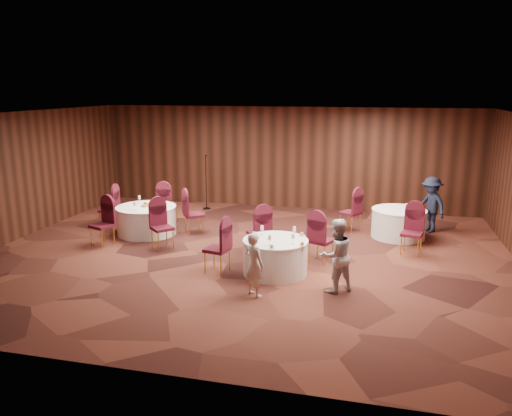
% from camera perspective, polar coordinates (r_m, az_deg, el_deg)
% --- Properties ---
extents(ground, '(12.00, 12.00, 0.00)m').
position_cam_1_polar(ground, '(11.58, -1.20, -5.47)').
color(ground, black).
rests_on(ground, ground).
extents(room_shell, '(12.00, 12.00, 12.00)m').
position_cam_1_polar(room_shell, '(11.09, -1.25, 4.16)').
color(room_shell, silver).
rests_on(room_shell, ground).
extents(table_main, '(1.35, 1.35, 0.74)m').
position_cam_1_polar(table_main, '(10.39, 2.22, -5.57)').
color(table_main, white).
rests_on(table_main, ground).
extents(table_left, '(1.57, 1.57, 0.74)m').
position_cam_1_polar(table_left, '(13.49, -12.40, -1.35)').
color(table_left, white).
rests_on(table_left, ground).
extents(table_right, '(1.38, 1.38, 0.74)m').
position_cam_1_polar(table_right, '(13.39, 15.96, -1.67)').
color(table_right, white).
rests_on(table_right, ground).
extents(chairs_main, '(2.70, 2.04, 1.00)m').
position_cam_1_polar(chairs_main, '(11.04, 1.20, -3.71)').
color(chairs_main, '#3A0B18').
rests_on(chairs_main, ground).
extents(chairs_left, '(3.14, 3.02, 1.00)m').
position_cam_1_polar(chairs_left, '(13.43, -12.33, -0.86)').
color(chairs_left, '#3A0B18').
rests_on(chairs_left, ground).
extents(chairs_right, '(2.17, 2.34, 1.00)m').
position_cam_1_polar(chairs_right, '(12.87, 13.86, -1.57)').
color(chairs_right, '#3A0B18').
rests_on(chairs_right, ground).
extents(tabletop_main, '(1.10, 1.12, 0.22)m').
position_cam_1_polar(tabletop_main, '(10.13, 3.01, -3.30)').
color(tabletop_main, silver).
rests_on(tabletop_main, table_main).
extents(tabletop_left, '(0.84, 0.81, 0.22)m').
position_cam_1_polar(tabletop_left, '(13.38, -12.49, 0.50)').
color(tabletop_left, silver).
rests_on(tabletop_left, table_left).
extents(tabletop_right, '(0.08, 0.08, 0.22)m').
position_cam_1_polar(tabletop_right, '(13.05, 16.80, 0.25)').
color(tabletop_right, silver).
rests_on(tabletop_right, table_right).
extents(mic_stand, '(0.24, 0.24, 1.73)m').
position_cam_1_polar(mic_stand, '(15.94, -5.70, 1.72)').
color(mic_stand, black).
rests_on(mic_stand, ground).
extents(woman_a, '(0.53, 0.49, 1.23)m').
position_cam_1_polar(woman_a, '(9.24, -0.22, -6.48)').
color(woman_a, silver).
rests_on(woman_a, ground).
extents(woman_b, '(0.88, 0.86, 1.42)m').
position_cam_1_polar(woman_b, '(9.53, 9.11, -5.39)').
color(woman_b, silver).
rests_on(woman_b, ground).
extents(man_c, '(1.03, 1.10, 1.49)m').
position_cam_1_polar(man_c, '(14.09, 19.36, 0.38)').
color(man_c, black).
rests_on(man_c, ground).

